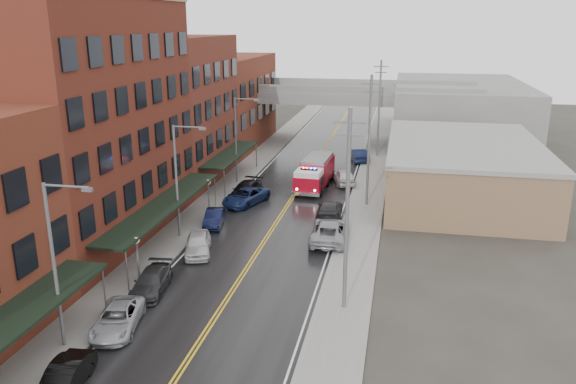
{
  "coord_description": "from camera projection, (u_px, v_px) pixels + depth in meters",
  "views": [
    {
      "loc": [
        9.86,
        -15.03,
        16.43
      ],
      "look_at": [
        1.14,
        28.15,
        3.0
      ],
      "focal_mm": 35.0,
      "sensor_mm": 36.0,
      "label": 1
    }
  ],
  "objects": [
    {
      "name": "utility_pole_2",
      "position": [
        379.0,
        107.0,
        69.12
      ],
      "size": [
        1.8,
        0.24,
        12.0
      ],
      "color": "#59595B",
      "rests_on": "ground"
    },
    {
      "name": "street_lamp_2",
      "position": [
        238.0,
        135.0,
        57.99
      ],
      "size": [
        2.64,
        0.22,
        9.0
      ],
      "color": "#59595B",
      "rests_on": "ground"
    },
    {
      "name": "globe_lamp_1",
      "position": [
        137.0,
        249.0,
        36.29
      ],
      "size": [
        0.44,
        0.44,
        3.12
      ],
      "color": "#59595B",
      "rests_on": "ground"
    },
    {
      "name": "parked_car_left_5",
      "position": [
        214.0,
        218.0,
        47.01
      ],
      "size": [
        2.08,
        4.21,
        1.33
      ],
      "primitive_type": "imported",
      "rotation": [
        0.0,
        0.0,
        0.17
      ],
      "color": "black",
      "rests_on": "ground"
    },
    {
      "name": "road",
      "position": [
        279.0,
        218.0,
        48.88
      ],
      "size": [
        11.0,
        160.0,
        0.02
      ],
      "primitive_type": "cube",
      "color": "black",
      "rests_on": "ground"
    },
    {
      "name": "brick_building_far",
      "position": [
        227.0,
        102.0,
        75.9
      ],
      "size": [
        9.0,
        20.0,
        12.0
      ],
      "primitive_type": "cube",
      "color": "brown",
      "rests_on": "ground"
    },
    {
      "name": "parked_car_left_7",
      "position": [
        246.0,
        191.0,
        54.01
      ],
      "size": [
        2.67,
        5.64,
        1.59
      ],
      "primitive_type": "imported",
      "rotation": [
        0.0,
        0.0,
        -0.08
      ],
      "color": "black",
      "rests_on": "ground"
    },
    {
      "name": "parked_car_left_4",
      "position": [
        198.0,
        244.0,
        41.21
      ],
      "size": [
        3.04,
        4.83,
        1.53
      ],
      "primitive_type": "imported",
      "rotation": [
        0.0,
        0.0,
        0.3
      ],
      "color": "#B4B4B4",
      "rests_on": "ground"
    },
    {
      "name": "sidewalk_left",
      "position": [
        200.0,
        212.0,
        50.24
      ],
      "size": [
        3.0,
        160.0,
        0.15
      ],
      "primitive_type": "cube",
      "color": "slate",
      "rests_on": "ground"
    },
    {
      "name": "parked_car_right_2",
      "position": [
        344.0,
        177.0,
        58.88
      ],
      "size": [
        3.14,
        5.05,
        1.6
      ],
      "primitive_type": "imported",
      "rotation": [
        0.0,
        0.0,
        3.43
      ],
      "color": "silver",
      "rests_on": "ground"
    },
    {
      "name": "brick_building_c",
      "position": [
        177.0,
        110.0,
        59.06
      ],
      "size": [
        9.0,
        15.0,
        15.0
      ],
      "primitive_type": "cube",
      "color": "maroon",
      "rests_on": "ground"
    },
    {
      "name": "parked_car_left_1",
      "position": [
        64.0,
        378.0,
        25.85
      ],
      "size": [
        1.82,
        4.21,
        1.35
      ],
      "primitive_type": "imported",
      "rotation": [
        0.0,
        0.0,
        0.1
      ],
      "color": "black",
      "rests_on": "ground"
    },
    {
      "name": "curb_right",
      "position": [
        344.0,
        222.0,
        47.79
      ],
      "size": [
        0.3,
        160.0,
        0.15
      ],
      "primitive_type": "cube",
      "color": "gray",
      "rests_on": "ground"
    },
    {
      "name": "tan_building",
      "position": [
        462.0,
        171.0,
        54.5
      ],
      "size": [
        14.0,
        22.0,
        5.0
      ],
      "primitive_type": "cube",
      "color": "#876849",
      "rests_on": "ground"
    },
    {
      "name": "globe_lamp_2",
      "position": [
        208.0,
        189.0,
        49.42
      ],
      "size": [
        0.44,
        0.44,
        3.12
      ],
      "color": "#59595B",
      "rests_on": "ground"
    },
    {
      "name": "parked_car_right_3",
      "position": [
        358.0,
        155.0,
        68.52
      ],
      "size": [
        3.16,
        5.14,
        1.6
      ],
      "primitive_type": "imported",
      "rotation": [
        0.0,
        0.0,
        3.47
      ],
      "color": "#0E1632",
      "rests_on": "ground"
    },
    {
      "name": "curb_left",
      "position": [
        217.0,
        213.0,
        49.93
      ],
      "size": [
        0.3,
        160.0,
        0.15
      ],
      "primitive_type": "cube",
      "color": "gray",
      "rests_on": "ground"
    },
    {
      "name": "brick_building_b",
      "position": [
        87.0,
        124.0,
        42.21
      ],
      "size": [
        9.0,
        20.0,
        18.0
      ],
      "primitive_type": "cube",
      "color": "#562017",
      "rests_on": "ground"
    },
    {
      "name": "overpass",
      "position": [
        329.0,
        101.0,
        77.14
      ],
      "size": [
        40.0,
        10.0,
        7.5
      ],
      "color": "slate",
      "rests_on": "ground"
    },
    {
      "name": "parked_car_left_2",
      "position": [
        118.0,
        319.0,
        31.05
      ],
      "size": [
        3.15,
        5.12,
        1.32
      ],
      "primitive_type": "imported",
      "rotation": [
        0.0,
        0.0,
        0.21
      ],
      "color": "#94969B",
      "rests_on": "ground"
    },
    {
      "name": "sidewalk_right",
      "position": [
        364.0,
        223.0,
        47.48
      ],
      "size": [
        3.0,
        160.0,
        0.15
      ],
      "primitive_type": "cube",
      "color": "slate",
      "rests_on": "ground"
    },
    {
      "name": "awning_1",
      "position": [
        164.0,
        205.0,
        42.87
      ],
      "size": [
        2.6,
        18.0,
        3.09
      ],
      "color": "black",
      "rests_on": "ground"
    },
    {
      "name": "fire_truck",
      "position": [
        315.0,
        173.0,
        57.25
      ],
      "size": [
        3.72,
        8.42,
        3.02
      ],
      "rotation": [
        0.0,
        0.0,
        -0.06
      ],
      "color": "maroon",
      "rests_on": "ground"
    },
    {
      "name": "utility_pole_0",
      "position": [
        347.0,
        209.0,
        31.62
      ],
      "size": [
        1.8,
        0.24,
        12.0
      ],
      "color": "#59595B",
      "rests_on": "ground"
    },
    {
      "name": "awning_2",
      "position": [
        231.0,
        154.0,
        59.27
      ],
      "size": [
        2.6,
        13.0,
        3.09
      ],
      "color": "black",
      "rests_on": "ground"
    },
    {
      "name": "street_lamp_0",
      "position": [
        57.0,
        257.0,
        27.98
      ],
      "size": [
        2.64,
        0.22,
        9.0
      ],
      "color": "#59595B",
      "rests_on": "ground"
    },
    {
      "name": "parked_car_left_3",
      "position": [
        151.0,
        282.0,
        35.45
      ],
      "size": [
        2.5,
        4.85,
        1.35
      ],
      "primitive_type": "imported",
      "rotation": [
        0.0,
        0.0,
        0.14
      ],
      "color": "#262528",
      "rests_on": "ground"
    },
    {
      "name": "parked_car_left_6",
      "position": [
        246.0,
        197.0,
        52.41
      ],
      "size": [
        4.11,
        5.86,
        1.48
      ],
      "primitive_type": "imported",
      "rotation": [
        0.0,
        0.0,
        -0.34
      ],
      "color": "#122046",
      "rests_on": "ground"
    },
    {
      "name": "right_far_block",
      "position": [
        458.0,
        110.0,
        81.81
      ],
      "size": [
        18.0,
        30.0,
        8.0
      ],
      "primitive_type": "cube",
      "color": "slate",
      "rests_on": "ground"
    },
    {
      "name": "utility_pole_1",
      "position": [
        369.0,
        139.0,
        50.37
      ],
      "size": [
        1.8,
        0.24,
        12.0
      ],
      "color": "#59595B",
      "rests_on": "ground"
    },
    {
      "name": "street_lamp_1",
      "position": [
        179.0,
        174.0,
        42.98
      ],
      "size": [
        2.64,
        0.22,
        9.0
      ],
      "color": "#59595B",
      "rests_on": "ground"
    },
    {
      "name": "parked_car_right_1",
      "position": [
        330.0,
        209.0,
        48.75
      ],
      "size": [
        2.43,
        5.34,
        1.52
      ],
      "primitive_type": "imported",
      "rotation": [
        0.0,
        0.0,
        3.2
      ],
      "color": "black",
      "rests_on": "ground"
    },
    {
      "name": "parked_car_right_0",
      "position": [
        330.0,
        231.0,
        43.59
      ],
      "size": [
        2.99,
        6.09,
        1.66
      ],
      "primitive_type": "imported",
      "rotation": [
        0.0,
        0.0,
        3.18
      ],
      "color": "gray",
      "rests_on": "ground"
    }
  ]
}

